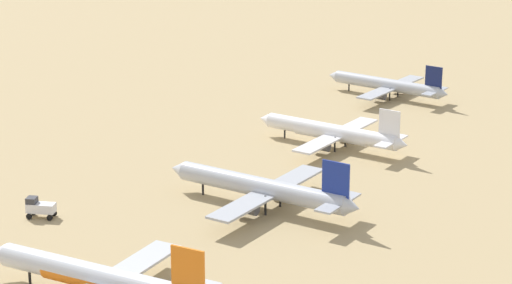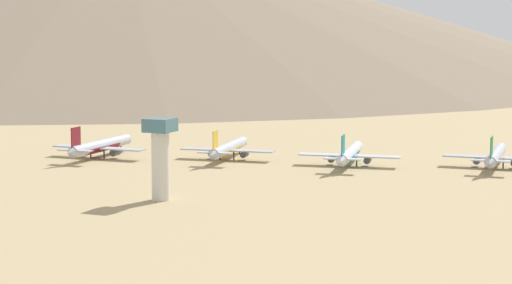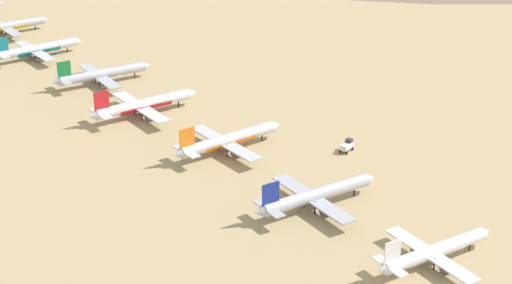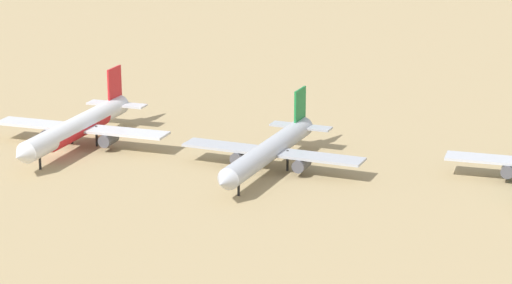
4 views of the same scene
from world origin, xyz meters
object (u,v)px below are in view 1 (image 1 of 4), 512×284
at_px(parked_jet_2, 264,188).
at_px(parked_jet_3, 101,278).
at_px(parked_jet_0, 388,85).
at_px(parked_jet_1, 333,132).
at_px(service_truck, 40,207).

relative_size(parked_jet_2, parked_jet_3, 0.99).
xyz_separation_m(parked_jet_0, parked_jet_1, (-12.17, 44.45, 0.19)).
height_order(parked_jet_2, service_truck, parked_jet_2).
xyz_separation_m(parked_jet_3, service_truck, (34.49, -18.09, -1.98)).
distance_m(parked_jet_1, parked_jet_3, 87.48).
xyz_separation_m(parked_jet_2, parked_jet_3, (-4.54, 46.83, -0.01)).
height_order(parked_jet_2, parked_jet_3, parked_jet_3).
distance_m(parked_jet_2, service_truck, 41.56).
distance_m(parked_jet_2, parked_jet_3, 47.05).
bearing_deg(parked_jet_3, parked_jet_1, -80.03).
relative_size(parked_jet_0, parked_jet_1, 0.93).
bearing_deg(service_truck, parked_jet_1, -105.87).
bearing_deg(parked_jet_1, parked_jet_3, 99.97).
bearing_deg(parked_jet_2, parked_jet_1, -74.91).
distance_m(parked_jet_3, service_truck, 39.00).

